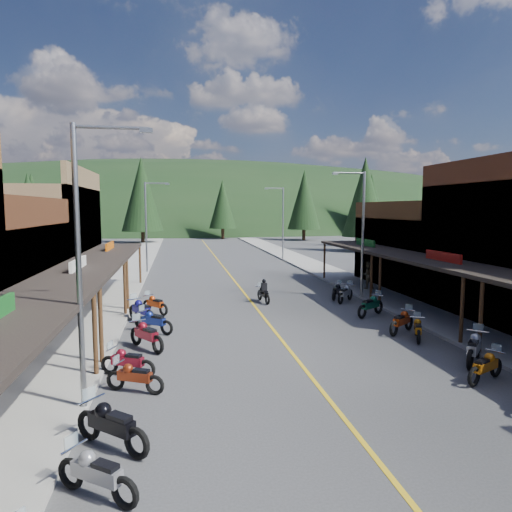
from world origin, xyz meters
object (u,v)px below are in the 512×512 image
bike_west_7 (146,334)px  bike_west_8 (154,320)px  bike_west_4 (111,423)px  bike_west_10 (155,303)px  shop_west_3 (25,244)px  pine_7 (32,200)px  bike_west_3 (97,471)px  bike_west_5 (135,376)px  pine_4 (304,200)px  rider_on_bike (263,293)px  pine_8 (29,206)px  pine_1 (69,200)px  pine_11 (365,197)px  bike_east_6 (474,346)px  bike_west_6 (128,360)px  streetlight_1 (148,223)px  shop_east_3 (431,252)px  pine_6 (436,204)px  pedestrian_east_b (368,275)px  pine_5 (362,197)px  streetlight_0 (84,255)px  bike_east_5 (486,365)px  bike_east_8 (402,320)px  streetlight_3 (282,220)px  bike_west_9 (141,309)px  pine_3 (223,204)px  streetlight_2 (361,229)px  pine_2 (142,194)px  bike_east_11 (337,290)px  pine_10 (80,201)px  bike_east_10 (345,292)px

bike_west_7 → bike_west_8: bike_west_7 is taller
bike_west_4 → bike_west_10: 14.21m
shop_west_3 → bike_west_4: (7.75, -19.58, -2.85)m
pine_7 → bike_west_10: 75.16m
bike_west_3 → bike_west_5: (0.27, 5.27, -0.02)m
bike_west_7 → pine_4: bearing=33.7°
shop_west_3 → rider_on_bike: size_ratio=5.37×
pine_8 → pine_1: bearing=93.8°
pine_11 → bike_east_6: (-13.69, -42.33, -6.52)m
pine_11 → bike_west_6: 49.46m
streetlight_1 → bike_west_4: bearing=-88.3°
shop_east_3 → pine_6: (32.25, 52.70, 3.95)m
rider_on_bike → pedestrian_east_b: pedestrian_east_b is taller
pine_4 → pine_5: pine_5 is taller
bike_west_4 → bike_west_5: (0.24, 3.37, -0.11)m
streetlight_0 → pine_11: pine_11 is taller
bike_east_5 → bike_east_8: size_ratio=0.95×
bike_west_10 → bike_west_3: bearing=-130.9°
pine_7 → bike_west_4: size_ratio=5.37×
streetlight_1 → bike_east_6: size_ratio=3.45×
bike_west_8 → bike_east_8: (11.26, -1.93, 0.00)m
pine_11 → bike_east_6: bearing=-107.9°
pine_5 → pine_8: bearing=-150.3°
streetlight_3 → bike_west_3: bearing=-108.0°
pine_5 → bike_east_8: (-28.30, -71.97, -7.39)m
bike_west_8 → bike_east_6: bearing=-80.1°
bike_west_5 → bike_west_9: bearing=28.8°
pine_6 → pine_11: 36.78m
pine_3 → bike_west_5: size_ratio=5.69×
bike_west_5 → streetlight_1: bearing=28.2°
streetlight_1 → pine_11: size_ratio=0.65×
bike_west_4 → bike_west_5: bearing=37.3°
streetlight_2 → streetlight_3: size_ratio=1.00×
streetlight_1 → bike_east_6: 29.72m
bike_east_6 → bike_east_8: size_ratio=1.10×
pine_2 → bike_east_8: (15.70, -57.97, -7.39)m
shop_east_3 → rider_on_bike: (-13.04, -3.44, -1.94)m
pine_7 → bike_west_10: size_ratio=6.11×
shop_east_3 → bike_east_11: shop_east_3 is taller
rider_on_bike → bike_west_6: bearing=-130.2°
bike_west_10 → shop_east_3: bearing=-24.1°
pine_10 → pine_6: bearing=12.3°
shop_east_3 → bike_east_10: shop_east_3 is taller
shop_east_3 → pedestrian_east_b: bearing=-171.2°
streetlight_2 → bike_east_10: 4.15m
bike_east_5 → bike_east_6: size_ratio=0.86×
streetlight_0 → pine_4: pine_4 is taller
streetlight_2 → pine_2: bearing=108.7°
rider_on_bike → pedestrian_east_b: size_ratio=1.05×
bike_east_8 → bike_east_11: bike_east_8 is taller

